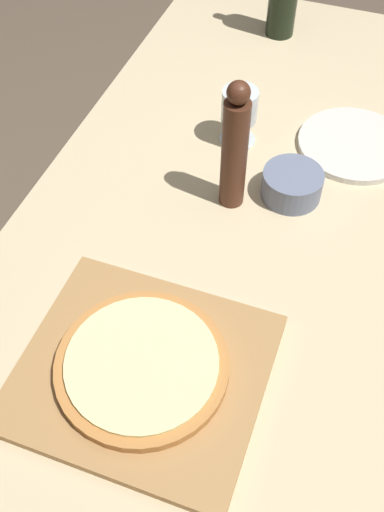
% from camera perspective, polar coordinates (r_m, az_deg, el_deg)
% --- Properties ---
extents(ground_plane, '(12.00, 12.00, 0.00)m').
position_cam_1_polar(ground_plane, '(1.82, 2.13, -13.26)').
color(ground_plane, brown).
extents(dining_table, '(0.79, 1.75, 0.78)m').
position_cam_1_polar(dining_table, '(1.24, 3.04, 0.57)').
color(dining_table, '#CCB78E').
rests_on(dining_table, ground_plane).
extents(cutting_board, '(0.38, 0.34, 0.02)m').
position_cam_1_polar(cutting_board, '(0.97, -4.71, -10.88)').
color(cutting_board, '#A87A47').
rests_on(cutting_board, dining_table).
extents(pizza, '(0.27, 0.27, 0.02)m').
position_cam_1_polar(pizza, '(0.95, -4.79, -10.29)').
color(pizza, '#BC7A3D').
rests_on(pizza, cutting_board).
extents(pepper_mill, '(0.05, 0.05, 0.28)m').
position_cam_1_polar(pepper_mill, '(1.11, 4.08, 10.15)').
color(pepper_mill, '#4C2819').
rests_on(pepper_mill, dining_table).
extents(wine_glass, '(0.08, 0.08, 0.13)m').
position_cam_1_polar(wine_glass, '(1.29, 4.53, 13.85)').
color(wine_glass, silver).
rests_on(wine_glass, dining_table).
extents(small_bowl, '(0.12, 0.12, 0.06)m').
position_cam_1_polar(small_bowl, '(1.21, 9.50, 6.73)').
color(small_bowl, slate).
rests_on(small_bowl, dining_table).
extents(dinner_plate, '(0.24, 0.24, 0.01)m').
position_cam_1_polar(dinner_plate, '(1.36, 15.18, 10.23)').
color(dinner_plate, silver).
rests_on(dinner_plate, dining_table).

